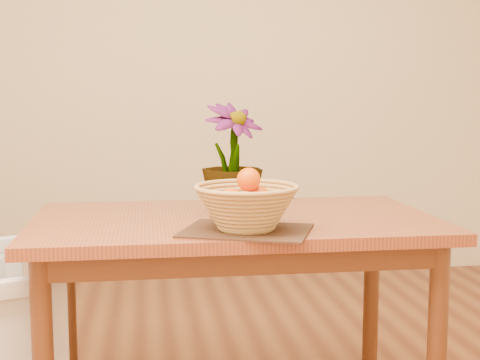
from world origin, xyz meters
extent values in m
cube|color=beige|center=(0.00, 2.25, 1.35)|extent=(4.00, 0.02, 2.70)
cube|color=brown|center=(0.00, 0.30, 0.73)|extent=(1.40, 0.80, 0.04)
cube|color=#4A2611|center=(0.00, 0.30, 0.67)|extent=(1.28, 0.68, 0.08)
cylinder|color=#4A2611|center=(0.62, -0.02, 0.35)|extent=(0.06, 0.06, 0.71)
cylinder|color=#4A2611|center=(-0.62, 0.62, 0.35)|extent=(0.06, 0.06, 0.71)
cylinder|color=#4A2611|center=(0.62, 0.62, 0.35)|extent=(0.06, 0.06, 0.71)
cube|color=#3A1F15|center=(0.00, 0.04, 0.75)|extent=(0.47, 0.41, 0.01)
cylinder|color=tan|center=(0.00, 0.04, 0.76)|extent=(0.17, 0.17, 0.01)
sphere|color=#DE4103|center=(0.00, 0.04, 0.84)|extent=(0.06, 0.06, 0.06)
sphere|color=#DE4103|center=(0.05, 0.09, 0.85)|extent=(0.08, 0.08, 0.08)
sphere|color=#DE4103|center=(-0.04, 0.09, 0.85)|extent=(0.07, 0.07, 0.07)
sphere|color=#DE4103|center=(-0.04, 0.00, 0.85)|extent=(0.08, 0.08, 0.08)
sphere|color=#DE4103|center=(0.05, 0.00, 0.85)|extent=(0.07, 0.07, 0.07)
sphere|color=#DE4103|center=(0.01, 0.07, 0.91)|extent=(0.08, 0.08, 0.08)
imported|color=#154213|center=(0.00, 0.38, 0.95)|extent=(0.31, 0.31, 0.40)
camera|label=1|loc=(-0.31, -1.99, 1.18)|focal=50.00mm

